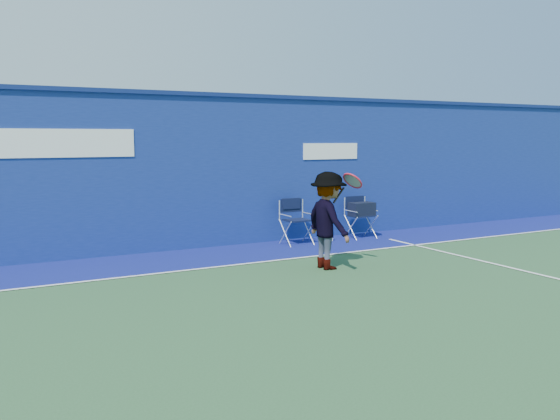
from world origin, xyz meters
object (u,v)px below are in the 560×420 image
water_bottle (332,236)px  tennis_player (328,220)px  directors_chair_left (296,229)px  directors_chair_right (361,221)px

water_bottle → tennis_player: 2.75m
directors_chair_left → tennis_player: 2.39m
directors_chair_right → water_bottle: directors_chair_right is taller
water_bottle → tennis_player: bearing=-124.5°
directors_chair_right → water_bottle: 0.84m
directors_chair_right → tennis_player: tennis_player is taller
water_bottle → tennis_player: (-1.50, -2.19, 0.71)m
directors_chair_right → water_bottle: size_ratio=3.97×
directors_chair_left → directors_chair_right: size_ratio=1.03×
directors_chair_left → tennis_player: (-0.67, -2.24, 0.51)m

